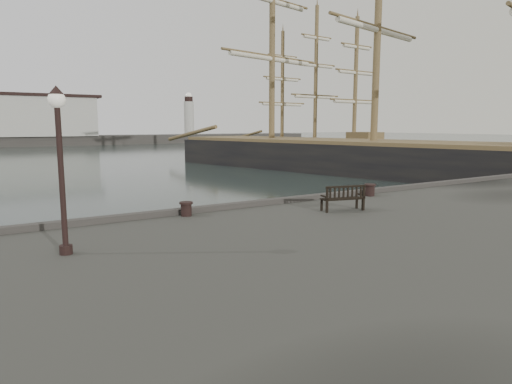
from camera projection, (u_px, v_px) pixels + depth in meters
ground at (269, 246)px, 16.37m from camera, size 400.00×400.00×0.00m
bench at (343, 203)px, 14.75m from camera, size 1.48×0.82×0.81m
bollard_left at (186, 209)px, 13.89m from camera, size 0.46×0.46×0.43m
bollard_right at (370, 190)px, 17.82m from camera, size 0.50×0.50×0.47m
lamp_post at (60, 148)px, 9.47m from camera, size 0.36×0.36×3.55m
tall_ship_main at (373, 164)px, 40.99m from camera, size 18.65×44.99×33.10m
tall_ship_far at (314, 152)px, 61.11m from camera, size 6.98×24.70×20.90m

